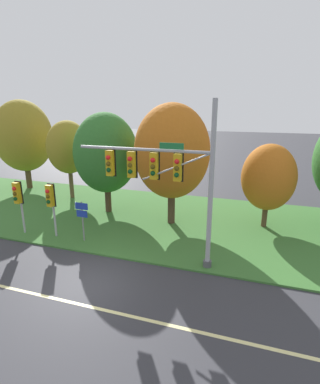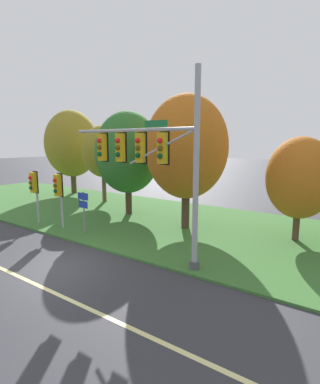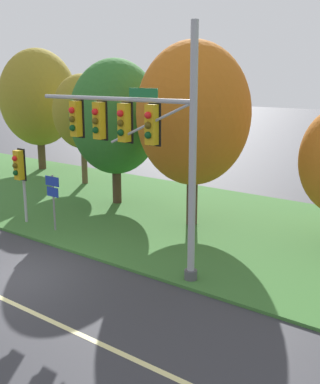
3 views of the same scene
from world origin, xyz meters
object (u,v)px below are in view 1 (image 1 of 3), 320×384
at_px(traffic_signal_mast, 165,174).
at_px(tree_behind_signpost, 106,153).
at_px(pedestrian_signal_further_along, 51,199).
at_px(tree_nearest_road, 23,136).
at_px(pedestrian_signal_near_kerb, 18,196).
at_px(route_sign_post, 82,215).
at_px(tree_tall_centre, 269,177).
at_px(tree_left_of_mast, 68,148).
at_px(tree_mid_verge, 172,152).

height_order(traffic_signal_mast, tree_behind_signpost, traffic_signal_mast).
relative_size(pedestrian_signal_further_along, tree_nearest_road, 0.41).
xyz_separation_m(pedestrian_signal_near_kerb, route_sign_post, (3.96, 0.31, -0.81)).
relative_size(pedestrian_signal_further_along, tree_tall_centre, 0.61).
distance_m(tree_left_of_mast, tree_mid_verge, 9.67).
bearing_deg(route_sign_post, tree_behind_signpost, 101.32).
relative_size(route_sign_post, tree_tall_centre, 0.44).
xyz_separation_m(traffic_signal_mast, tree_nearest_road, (-15.78, 8.78, 0.36)).
relative_size(tree_behind_signpost, tree_mid_verge, 0.92).
xyz_separation_m(pedestrian_signal_further_along, tree_nearest_road, (-8.97, 8.30, 2.37)).
height_order(traffic_signal_mast, tree_nearest_road, tree_nearest_road).
height_order(tree_left_of_mast, tree_tall_centre, tree_left_of_mast).
bearing_deg(traffic_signal_mast, tree_nearest_road, 150.90).
distance_m(pedestrian_signal_further_along, tree_behind_signpost, 5.33).
height_order(route_sign_post, tree_nearest_road, tree_nearest_road).
bearing_deg(pedestrian_signal_near_kerb, tree_left_of_mast, 101.14).
bearing_deg(tree_behind_signpost, route_sign_post, -78.68).
xyz_separation_m(traffic_signal_mast, pedestrian_signal_near_kerb, (-8.92, 0.32, -2.00)).
xyz_separation_m(pedestrian_signal_further_along, tree_left_of_mast, (-3.51, 6.97, 1.80)).
relative_size(tree_left_of_mast, tree_mid_verge, 0.83).
bearing_deg(tree_behind_signpost, pedestrian_signal_near_kerb, -120.71).
bearing_deg(traffic_signal_mast, pedestrian_signal_further_along, 175.96).
bearing_deg(tree_nearest_road, pedestrian_signal_near_kerb, -50.94).
height_order(tree_mid_verge, tree_tall_centre, tree_mid_verge).
bearing_deg(tree_tall_centre, pedestrian_signal_further_along, -154.36).
distance_m(pedestrian_signal_further_along, tree_left_of_mast, 8.01).
height_order(tree_behind_signpost, tree_mid_verge, tree_mid_verge).
distance_m(tree_nearest_road, tree_tall_centre, 20.67).
relative_size(pedestrian_signal_further_along, tree_mid_verge, 0.42).
xyz_separation_m(traffic_signal_mast, pedestrian_signal_further_along, (-6.81, 0.48, -2.01)).
relative_size(pedestrian_signal_further_along, tree_behind_signpost, 0.46).
distance_m(traffic_signal_mast, pedestrian_signal_further_along, 7.11).
bearing_deg(tree_left_of_mast, pedestrian_signal_further_along, -63.25).
xyz_separation_m(tree_left_of_mast, tree_mid_verge, (9.27, -2.71, 0.49)).
distance_m(pedestrian_signal_further_along, route_sign_post, 2.03).
relative_size(traffic_signal_mast, tree_nearest_road, 0.98).
distance_m(pedestrian_signal_near_kerb, route_sign_post, 4.06).
height_order(tree_left_of_mast, tree_behind_signpost, tree_behind_signpost).
relative_size(pedestrian_signal_near_kerb, tree_behind_signpost, 0.46).
distance_m(pedestrian_signal_further_along, tree_mid_verge, 7.52).
xyz_separation_m(tree_left_of_mast, tree_tall_centre, (14.96, -1.47, -0.96)).
bearing_deg(tree_mid_verge, tree_nearest_road, 164.66).
height_order(traffic_signal_mast, tree_tall_centre, traffic_signal_mast).
relative_size(traffic_signal_mast, tree_left_of_mast, 1.23).
height_order(pedestrian_signal_near_kerb, pedestrian_signal_further_along, pedestrian_signal_near_kerb).
bearing_deg(tree_nearest_road, tree_behind_signpost, -18.94).
bearing_deg(tree_behind_signpost, tree_mid_verge, -7.65).
distance_m(tree_left_of_mast, tree_tall_centre, 15.06).
bearing_deg(pedestrian_signal_further_along, pedestrian_signal_near_kerb, -175.74).
relative_size(traffic_signal_mast, tree_behind_signpost, 1.10).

